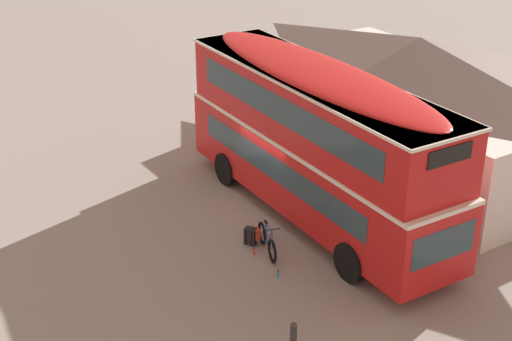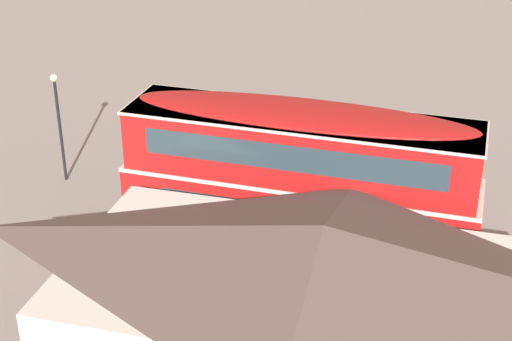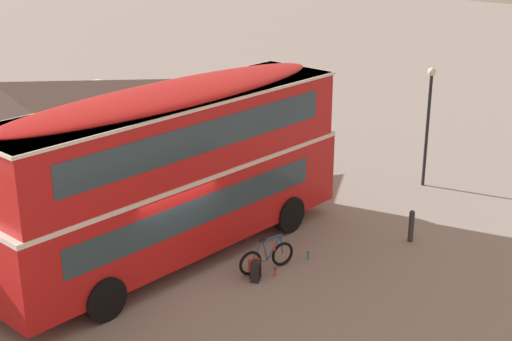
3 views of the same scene
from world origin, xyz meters
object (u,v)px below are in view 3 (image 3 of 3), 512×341
(water_bottle_red_squeeze, at_px, (275,272))
(kerb_bollard, at_px, (411,225))
(touring_bicycle, at_px, (265,258))
(water_bottle_blue_sports, at_px, (308,256))
(backpack_on_ground, at_px, (255,270))
(double_decker_bus, at_px, (175,167))
(street_lamp, at_px, (429,113))

(water_bottle_red_squeeze, bearing_deg, kerb_bollard, -18.55)
(touring_bicycle, relative_size, water_bottle_blue_sports, 7.06)
(water_bottle_blue_sports, bearing_deg, backpack_on_ground, 173.39)
(double_decker_bus, bearing_deg, street_lamp, -11.76)
(backpack_on_ground, distance_m, water_bottle_red_squeeze, 0.61)
(backpack_on_ground, bearing_deg, kerb_bollard, -18.78)
(backpack_on_ground, distance_m, kerb_bollard, 5.07)
(water_bottle_blue_sports, bearing_deg, water_bottle_red_squeeze, 179.44)
(touring_bicycle, bearing_deg, backpack_on_ground, -162.36)
(street_lamp, height_order, kerb_bollard, street_lamp)
(water_bottle_blue_sports, xyz_separation_m, water_bottle_red_squeeze, (-1.32, 0.01, -0.01))
(touring_bicycle, xyz_separation_m, water_bottle_blue_sports, (1.30, -0.39, -0.26))
(double_decker_bus, height_order, kerb_bollard, double_decker_bus)
(double_decker_bus, xyz_separation_m, water_bottle_blue_sports, (2.33, -2.71, -2.54))
(touring_bicycle, height_order, backpack_on_ground, touring_bicycle)
(backpack_on_ground, relative_size, kerb_bollard, 0.60)
(water_bottle_red_squeeze, bearing_deg, double_decker_bus, 110.42)
(double_decker_bus, height_order, water_bottle_red_squeeze, double_decker_bus)
(double_decker_bus, bearing_deg, water_bottle_blue_sports, -49.35)
(kerb_bollard, bearing_deg, double_decker_bus, 141.90)
(double_decker_bus, bearing_deg, water_bottle_red_squeeze, -69.58)
(double_decker_bus, relative_size, water_bottle_red_squeeze, 51.78)
(touring_bicycle, distance_m, street_lamp, 8.75)
(backpack_on_ground, relative_size, street_lamp, 0.14)
(double_decker_bus, height_order, water_bottle_blue_sports, double_decker_bus)
(double_decker_bus, relative_size, touring_bicycle, 6.54)
(double_decker_bus, relative_size, street_lamp, 2.62)
(double_decker_bus, distance_m, water_bottle_red_squeeze, 3.84)
(backpack_on_ground, height_order, water_bottle_red_squeeze, backpack_on_ground)
(water_bottle_blue_sports, height_order, kerb_bollard, kerb_bollard)
(touring_bicycle, bearing_deg, kerb_bollard, -23.13)
(backpack_on_ground, xyz_separation_m, water_bottle_blue_sports, (1.86, -0.22, -0.19))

